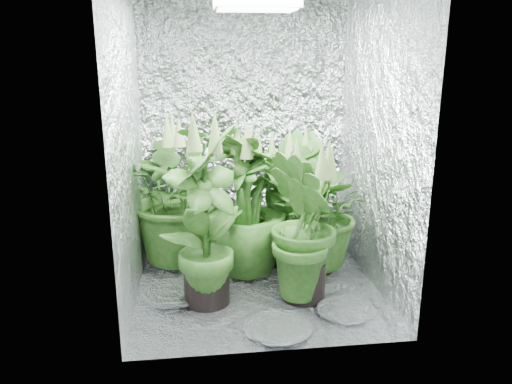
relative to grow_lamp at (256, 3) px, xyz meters
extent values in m
plane|color=silver|center=(0.00, 0.00, -1.83)|extent=(1.60, 1.60, 0.00)
cube|color=silver|center=(0.00, 0.80, -0.83)|extent=(1.60, 0.02, 2.00)
cube|color=silver|center=(0.00, -0.80, -0.83)|extent=(1.60, 0.02, 2.00)
cube|color=silver|center=(-0.80, 0.00, -0.83)|extent=(0.02, 1.60, 2.00)
cube|color=silver|center=(0.80, 0.00, -0.83)|extent=(0.02, 1.60, 2.00)
cube|color=gray|center=(0.00, 0.00, 0.00)|extent=(0.50, 0.30, 0.08)
cube|color=white|center=(0.00, 0.00, -0.04)|extent=(0.46, 0.26, 0.01)
cylinder|color=black|center=(-0.52, 0.47, -1.70)|extent=(0.28, 0.28, 0.25)
cylinder|color=#432813|center=(-0.52, 0.47, -1.59)|extent=(0.26, 0.26, 0.03)
imported|color=#11480F|center=(-0.52, 0.47, -1.27)|extent=(1.18, 1.18, 1.04)
cone|color=olive|center=(-0.52, 0.47, -0.81)|extent=(0.09, 0.09, 0.25)
cylinder|color=black|center=(0.13, 0.36, -1.71)|extent=(0.26, 0.26, 0.23)
cylinder|color=#432813|center=(0.13, 0.36, -1.61)|extent=(0.24, 0.24, 0.03)
imported|color=#11480F|center=(0.13, 0.36, -1.35)|extent=(0.65, 0.65, 0.90)
cone|color=olive|center=(0.13, 0.36, -0.95)|extent=(0.08, 0.08, 0.23)
cylinder|color=black|center=(0.38, 0.58, -1.70)|extent=(0.28, 0.28, 0.25)
cylinder|color=#432813|center=(0.38, 0.58, -1.59)|extent=(0.26, 0.26, 0.03)
imported|color=#11480F|center=(0.38, 0.58, -1.34)|extent=(0.64, 0.64, 0.92)
cone|color=olive|center=(0.38, 0.58, -0.94)|extent=(0.09, 0.09, 0.25)
cylinder|color=black|center=(-0.05, 0.20, -1.70)|extent=(0.28, 0.28, 0.25)
cylinder|color=#432813|center=(-0.05, 0.20, -1.59)|extent=(0.26, 0.26, 0.03)
imported|color=#11480F|center=(-0.05, 0.20, -1.29)|extent=(0.80, 0.80, 1.02)
cone|color=olive|center=(-0.05, 0.20, -0.84)|extent=(0.09, 0.09, 0.25)
cylinder|color=black|center=(0.46, 0.19, -1.71)|extent=(0.26, 0.26, 0.23)
cylinder|color=#432813|center=(0.46, 0.19, -1.61)|extent=(0.24, 0.24, 0.03)
imported|color=#11480F|center=(0.46, 0.19, -1.38)|extent=(0.94, 0.94, 0.84)
cone|color=olive|center=(0.46, 0.19, -1.01)|extent=(0.08, 0.08, 0.23)
cylinder|color=black|center=(-0.34, -0.21, -1.70)|extent=(0.29, 0.29, 0.26)
cylinder|color=#432813|center=(-0.34, -0.21, -1.58)|extent=(0.27, 0.27, 0.03)
imported|color=#11480F|center=(-0.34, -0.21, -1.23)|extent=(0.72, 0.72, 1.12)
cone|color=olive|center=(-0.34, -0.21, -0.74)|extent=(0.09, 0.09, 0.26)
cylinder|color=black|center=(0.28, -0.23, -1.70)|extent=(0.28, 0.28, 0.25)
cylinder|color=#432813|center=(0.28, -0.23, -1.59)|extent=(0.26, 0.26, 0.03)
imported|color=#11480F|center=(0.28, -0.23, -1.32)|extent=(0.54, 0.54, 0.96)
cone|color=olive|center=(0.28, -0.23, -0.90)|extent=(0.09, 0.09, 0.25)
cylinder|color=black|center=(0.65, 0.62, -1.79)|extent=(0.12, 0.12, 0.07)
cylinder|color=black|center=(0.65, 0.62, -1.65)|extent=(0.10, 0.10, 0.09)
cylinder|color=#4C4C51|center=(0.60, 0.63, -1.65)|extent=(0.06, 0.26, 0.26)
torus|color=#4C4C51|center=(0.60, 0.63, -1.65)|extent=(0.06, 0.27, 0.27)
cube|color=white|center=(0.34, -0.26, -1.53)|extent=(0.06, 0.04, 0.08)
camera|label=1|loc=(-0.39, -3.11, -0.28)|focal=35.00mm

